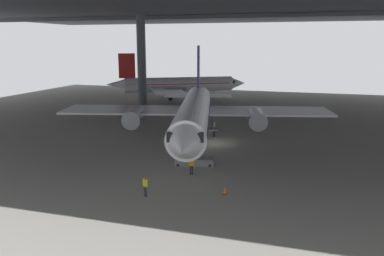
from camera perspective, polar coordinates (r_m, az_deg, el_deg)
name	(u,v)px	position (r m, az deg, el deg)	size (l,w,h in m)	color
ground_plane	(213,143)	(48.12, 2.97, -2.19)	(110.00, 110.00, 0.00)	gray
hangar_structure	(237,2)	(60.36, 6.43, 17.56)	(121.00, 99.00, 18.31)	#4C4F54
airplane_main	(194,113)	(48.82, 0.32, 2.18)	(35.64, 36.26, 11.46)	white
boarding_stairs	(195,158)	(39.52, 0.41, -4.26)	(4.41, 2.36, 4.66)	slate
crew_worker_near_nose	(145,185)	(31.72, -6.72, -8.10)	(0.46, 0.39, 1.68)	#232838
crew_worker_by_stairs	(191,164)	(36.50, -0.09, -5.23)	(0.49, 0.37, 1.73)	#232838
airplane_distant	(176,85)	(85.42, -2.24, 6.24)	(27.73, 28.03, 9.75)	white
traffic_cone_orange	(225,191)	(32.31, 4.73, -8.94)	(0.36, 0.36, 0.60)	black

